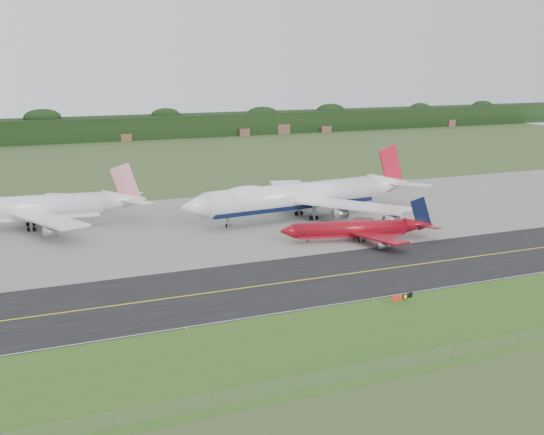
{
  "coord_description": "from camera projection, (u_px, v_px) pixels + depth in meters",
  "views": [
    {
      "loc": [
        -71.45,
        -127.61,
        41.12
      ],
      "look_at": [
        -1.11,
        22.0,
        6.87
      ],
      "focal_mm": 50.0,
      "sensor_mm": 36.0,
      "label": 1
    }
  ],
  "objects": [
    {
      "name": "ground",
      "position": [
        324.0,
        271.0,
        151.2
      ],
      "size": [
        600.0,
        600.0,
        0.0
      ],
      "primitive_type": "plane",
      "color": "#304A22",
      "rests_on": "ground"
    },
    {
      "name": "grass_verge",
      "position": [
        431.0,
        325.0,
        120.18
      ],
      "size": [
        400.0,
        30.0,
        0.01
      ],
      "primitive_type": "cube",
      "color": "#305E1B",
      "rests_on": "ground"
    },
    {
      "name": "taxiway",
      "position": [
        334.0,
        276.0,
        147.65
      ],
      "size": [
        400.0,
        32.0,
        0.02
      ],
      "primitive_type": "cube",
      "color": "black",
      "rests_on": "ground"
    },
    {
      "name": "apron",
      "position": [
        228.0,
        222.0,
        196.39
      ],
      "size": [
        400.0,
        78.0,
        0.01
      ],
      "primitive_type": "cube",
      "color": "gray",
      "rests_on": "ground"
    },
    {
      "name": "taxiway_centreline",
      "position": [
        334.0,
        276.0,
        147.65
      ],
      "size": [
        400.0,
        0.4,
        0.0
      ],
      "primitive_type": "cube",
      "color": "yellow",
      "rests_on": "taxiway"
    },
    {
      "name": "taxiway_edge_line",
      "position": [
        377.0,
        298.0,
        133.91
      ],
      "size": [
        400.0,
        0.25,
        0.0
      ],
      "primitive_type": "cube",
      "color": "silver",
      "rests_on": "taxiway"
    },
    {
      "name": "perimeter_fence",
      "position": [
        487.0,
        346.0,
        108.44
      ],
      "size": [
        320.0,
        0.1,
        320.0
      ],
      "color": "slate",
      "rests_on": "ground"
    },
    {
      "name": "horizon_treeline",
      "position": [
        68.0,
        131.0,
        392.68
      ],
      "size": [
        700.0,
        25.0,
        12.0
      ],
      "color": "black",
      "rests_on": "ground"
    },
    {
      "name": "jet_ba_747",
      "position": [
        302.0,
        196.0,
        200.36
      ],
      "size": [
        71.96,
        59.23,
        18.09
      ],
      "color": "white",
      "rests_on": "ground"
    },
    {
      "name": "jet_red_737",
      "position": [
        359.0,
        229.0,
        176.25
      ],
      "size": [
        36.33,
        29.01,
        9.94
      ],
      "color": "maroon",
      "rests_on": "ground"
    },
    {
      "name": "jet_star_tail",
      "position": [
        29.0,
        208.0,
        187.95
      ],
      "size": [
        59.06,
        49.17,
        15.57
      ],
      "color": "silver",
      "rests_on": "ground"
    },
    {
      "name": "taxiway_sign",
      "position": [
        402.0,
        297.0,
        130.61
      ],
      "size": [
        4.76,
        1.05,
        1.6
      ],
      "color": "slate",
      "rests_on": "ground"
    },
    {
      "name": "edge_marker_left",
      "position": [
        186.0,
        328.0,
        118.03
      ],
      "size": [
        0.16,
        0.16,
        0.5
      ],
      "primitive_type": "cylinder",
      "color": "yellow",
      "rests_on": "ground"
    },
    {
      "name": "edge_marker_center",
      "position": [
        373.0,
        299.0,
        132.37
      ],
      "size": [
        0.16,
        0.16,
        0.5
      ],
      "primitive_type": "cylinder",
      "color": "yellow",
      "rests_on": "ground"
    },
    {
      "name": "edge_marker_right",
      "position": [
        542.0,
        273.0,
        148.63
      ],
      "size": [
        0.16,
        0.16,
        0.5
      ],
      "primitive_type": "cylinder",
      "color": "yellow",
      "rests_on": "ground"
    }
  ]
}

